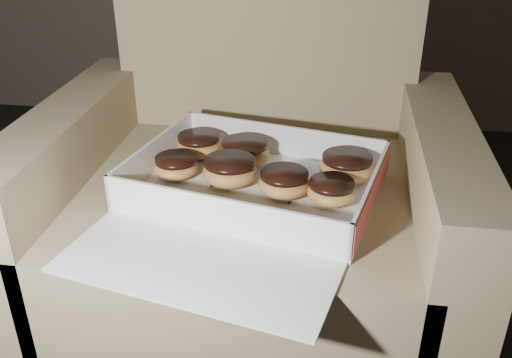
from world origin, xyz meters
The scene contains 14 objects.
armchair centered at (0.44, 1.02, 0.27)m, with size 0.83×0.70×0.87m.
bakery_box centered at (0.45, 0.88, 0.40)m, with size 0.53×0.59×0.07m.
donut_a centered at (0.30, 0.95, 0.42)m, with size 0.08×0.08×0.04m.
donut_b centered at (0.41, 0.93, 0.42)m, with size 0.10×0.10×0.05m.
donut_c centered at (0.42, 1.02, 0.42)m, with size 0.10×0.10×0.05m.
donut_d centered at (0.60, 0.89, 0.42)m, with size 0.09×0.09×0.04m.
donut_e centered at (0.32, 1.05, 0.42)m, with size 0.09×0.09×0.05m.
donut_f centered at (0.51, 0.91, 0.42)m, with size 0.09×0.09×0.05m.
donut_g centered at (0.63, 0.98, 0.42)m, with size 0.10×0.10×0.05m.
crumb_a centered at (0.50, 0.85, 0.40)m, with size 0.01×0.01×0.00m, color black.
crumb_b centered at (0.38, 0.92, 0.40)m, with size 0.01×0.01×0.00m, color black.
crumb_c centered at (0.42, 0.80, 0.40)m, with size 0.01×0.01×0.00m, color black.
crumb_d centered at (0.50, 0.84, 0.40)m, with size 0.01×0.01×0.00m, color black.
crumb_e centered at (0.53, 0.88, 0.40)m, with size 0.01×0.01×0.00m, color black.
Camera 1 is at (0.60, 0.00, 0.91)m, focal length 40.00 mm.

